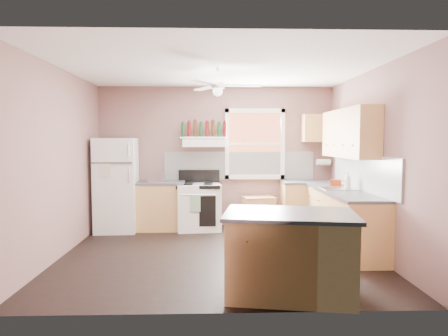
{
  "coord_description": "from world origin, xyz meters",
  "views": [
    {
      "loc": [
        -0.09,
        -5.75,
        1.67
      ],
      "look_at": [
        0.1,
        0.3,
        1.25
      ],
      "focal_mm": 32.0,
      "sensor_mm": 36.0,
      "label": 1
    }
  ],
  "objects_px": {
    "refrigerator": "(117,185)",
    "island": "(290,256)",
    "toaster": "(156,177)",
    "cart": "(259,213)",
    "stove": "(199,207)"
  },
  "relations": [
    {
      "from": "refrigerator",
      "to": "stove",
      "type": "xyz_separation_m",
      "value": [
        1.5,
        0.07,
        -0.42
      ]
    },
    {
      "from": "refrigerator",
      "to": "island",
      "type": "height_order",
      "value": "refrigerator"
    },
    {
      "from": "refrigerator",
      "to": "toaster",
      "type": "height_order",
      "value": "refrigerator"
    },
    {
      "from": "stove",
      "to": "cart",
      "type": "distance_m",
      "value": 1.15
    },
    {
      "from": "toaster",
      "to": "stove",
      "type": "xyz_separation_m",
      "value": [
        0.78,
        0.06,
        -0.56
      ]
    },
    {
      "from": "island",
      "to": "stove",
      "type": "bearing_deg",
      "value": 118.09
    },
    {
      "from": "cart",
      "to": "toaster",
      "type": "bearing_deg",
      "value": 174.41
    },
    {
      "from": "refrigerator",
      "to": "toaster",
      "type": "bearing_deg",
      "value": -2.25
    },
    {
      "from": "toaster",
      "to": "cart",
      "type": "xyz_separation_m",
      "value": [
        1.91,
        0.17,
        -0.7
      ]
    },
    {
      "from": "stove",
      "to": "toaster",
      "type": "bearing_deg",
      "value": 179.33
    },
    {
      "from": "toaster",
      "to": "island",
      "type": "relative_size",
      "value": 0.21
    },
    {
      "from": "toaster",
      "to": "stove",
      "type": "distance_m",
      "value": 0.96
    },
    {
      "from": "stove",
      "to": "island",
      "type": "relative_size",
      "value": 0.65
    },
    {
      "from": "toaster",
      "to": "stove",
      "type": "height_order",
      "value": "toaster"
    },
    {
      "from": "cart",
      "to": "island",
      "type": "relative_size",
      "value": 0.44
    }
  ]
}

